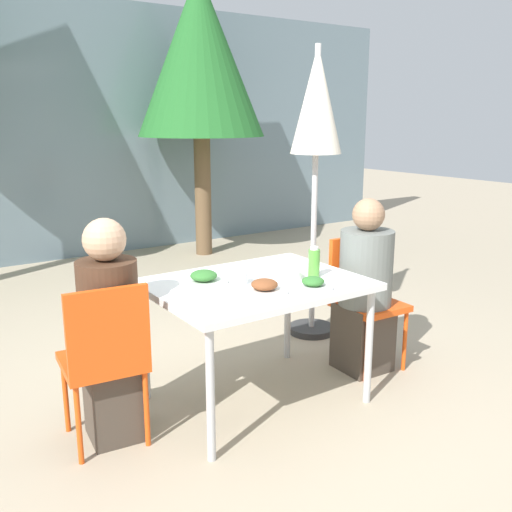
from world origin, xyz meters
name	(u,v)px	position (x,y,z in m)	size (l,w,h in m)	color
ground_plane	(256,399)	(0.00, 0.00, 0.00)	(24.00, 24.00, 0.00)	tan
building_facade	(46,132)	(0.00, 4.31, 1.50)	(10.00, 0.20, 3.00)	slate
dining_table	(256,292)	(0.00, 0.00, 0.68)	(1.19, 0.91, 0.74)	white
chair_left	(105,353)	(-0.90, 0.01, 0.52)	(0.44, 0.44, 0.88)	#E54C14
person_left	(110,336)	(-0.84, 0.09, 0.57)	(0.31, 0.31, 1.18)	#473D33
chair_right	(362,291)	(0.90, 0.04, 0.52)	(0.42, 0.42, 0.88)	#E54C14
person_right	(365,291)	(0.84, -0.04, 0.55)	(0.35, 0.35, 1.16)	#473D33
closed_umbrella	(316,117)	(0.99, 0.67, 1.67)	(0.38, 0.38, 2.17)	#333333
plate_0	(204,278)	(-0.27, 0.14, 0.77)	(0.28, 0.28, 0.08)	white
plate_1	(264,287)	(-0.08, -0.20, 0.77)	(0.26, 0.26, 0.07)	white
plate_2	(313,284)	(0.19, -0.29, 0.77)	(0.23, 0.23, 0.06)	white
bottle	(314,263)	(0.34, -0.11, 0.83)	(0.07, 0.07, 0.18)	#51A338
drinking_cup	(242,277)	(-0.10, 0.00, 0.79)	(0.07, 0.07, 0.09)	white
salad_bowl	(287,274)	(0.19, -0.05, 0.77)	(0.17, 0.17, 0.05)	white
tree_behind_left	(200,57)	(1.60, 3.51, 2.34)	(1.49, 1.49, 3.29)	brown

